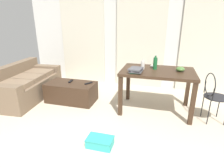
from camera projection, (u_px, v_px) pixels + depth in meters
ground_plane at (122, 123)px, 3.15m from camera, size 7.85×7.85×0.00m
wall_back at (141, 34)px, 4.56m from camera, size 5.99×0.10×2.64m
curtains at (140, 43)px, 4.55m from camera, size 4.26×0.03×2.21m
couch at (25, 85)px, 4.10m from camera, size 0.98×1.79×0.74m
coffee_table at (71, 92)px, 3.92m from camera, size 1.02×0.54×0.41m
craft_table at (157, 76)px, 3.37m from camera, size 1.30×0.84×0.80m
wire_chair at (213, 92)px, 3.05m from camera, size 0.39×0.42×0.86m
bottle_near at (143, 65)px, 3.39m from camera, size 0.07×0.07×0.20m
bottle_far at (155, 63)px, 3.37m from camera, size 0.07×0.07×0.25m
bowl at (180, 69)px, 3.25m from camera, size 0.15×0.15×0.08m
book_stack at (135, 70)px, 3.20m from camera, size 0.25×0.30×0.08m
tv_remote_on_table at (153, 66)px, 3.62m from camera, size 0.10×0.17×0.02m
scissors at (135, 67)px, 3.54m from camera, size 0.12×0.07×0.00m
tv_remote_primary at (71, 81)px, 3.92m from camera, size 0.06×0.16×0.02m
tv_remote_secondary at (88, 83)px, 3.81m from camera, size 0.13×0.18×0.02m
shoebox at (100, 142)px, 2.55m from camera, size 0.36×0.23×0.13m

